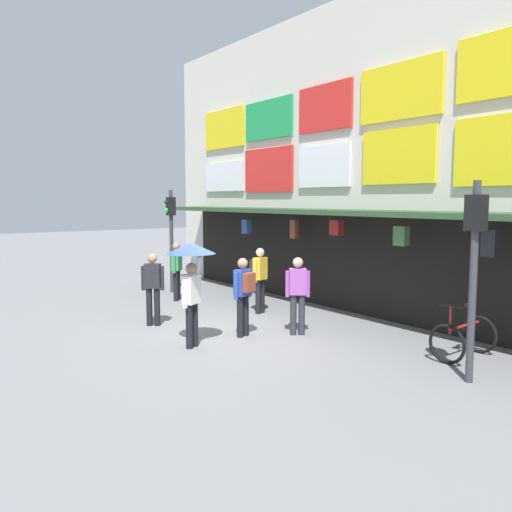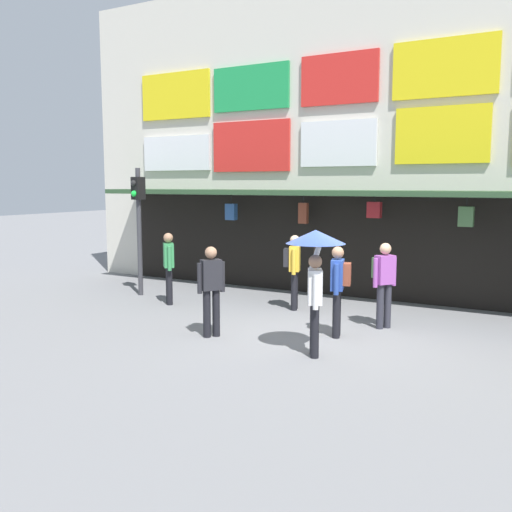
% 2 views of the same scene
% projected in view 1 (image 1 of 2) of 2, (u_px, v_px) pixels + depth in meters
% --- Properties ---
extents(ground_plane, '(80.00, 80.00, 0.00)m').
position_uv_depth(ground_plane, '(226.00, 337.00, 11.25)').
color(ground_plane, slate).
extents(shopfront, '(18.00, 2.60, 8.00)m').
position_uv_depth(shopfront, '(375.00, 158.00, 13.51)').
color(shopfront, beige).
rests_on(shopfront, ground).
extents(traffic_light_near, '(0.32, 0.35, 3.20)m').
position_uv_depth(traffic_light_near, '(171.00, 224.00, 16.44)').
color(traffic_light_near, '#38383D').
rests_on(traffic_light_near, ground).
extents(traffic_light_far, '(0.30, 0.34, 3.20)m').
position_uv_depth(traffic_light_far, '(475.00, 249.00, 8.23)').
color(traffic_light_far, '#38383D').
rests_on(traffic_light_far, ground).
extents(bicycle_parked, '(0.77, 1.19, 1.05)m').
position_uv_depth(bicycle_parked, '(463.00, 337.00, 9.67)').
color(bicycle_parked, black).
rests_on(bicycle_parked, ground).
extents(pedestrian_in_red, '(0.44, 0.51, 1.68)m').
position_uv_depth(pedestrian_in_red, '(259.00, 275.00, 13.50)').
color(pedestrian_in_red, black).
rests_on(pedestrian_in_red, ground).
extents(pedestrian_in_black, '(0.42, 0.51, 1.68)m').
position_uv_depth(pedestrian_in_black, '(244.00, 291.00, 11.16)').
color(pedestrian_in_black, black).
rests_on(pedestrian_in_black, ground).
extents(pedestrian_with_umbrella, '(0.96, 0.96, 2.08)m').
position_uv_depth(pedestrian_with_umbrella, '(191.00, 265.00, 10.26)').
color(pedestrian_with_umbrella, black).
rests_on(pedestrian_with_umbrella, ground).
extents(pedestrian_in_yellow, '(0.47, 0.48, 1.68)m').
position_uv_depth(pedestrian_in_yellow, '(298.00, 290.00, 11.34)').
color(pedestrian_in_yellow, '#2D2D38').
rests_on(pedestrian_in_yellow, ground).
extents(pedestrian_in_green, '(0.41, 0.41, 1.68)m').
position_uv_depth(pedestrian_in_green, '(177.00, 268.00, 15.21)').
color(pedestrian_in_green, black).
rests_on(pedestrian_in_green, ground).
extents(pedestrian_in_purple, '(0.39, 0.44, 1.68)m').
position_uv_depth(pedestrian_in_purple, '(153.00, 285.00, 12.15)').
color(pedestrian_in_purple, black).
rests_on(pedestrian_in_purple, ground).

